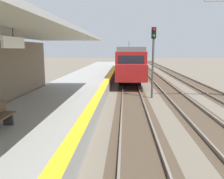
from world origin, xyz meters
name	(u,v)px	position (x,y,z in m)	size (l,w,h in m)	color
station_platform	(57,106)	(-2.50, 16.00, 0.45)	(5.00, 80.00, 0.91)	#999993
track_pair_nearest_platform	(132,99)	(1.90, 20.00, 0.05)	(2.34, 120.00, 0.16)	#4C3D2D
track_pair_middle	(180,100)	(5.30, 20.00, 0.05)	(2.34, 120.00, 0.16)	#4C3D2D
approaching_train	(129,61)	(1.90, 33.09, 2.18)	(2.93, 19.60, 4.76)	maroon
rail_signal_post	(153,55)	(3.40, 20.74, 3.19)	(0.32, 0.34, 5.20)	#4C4C4C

